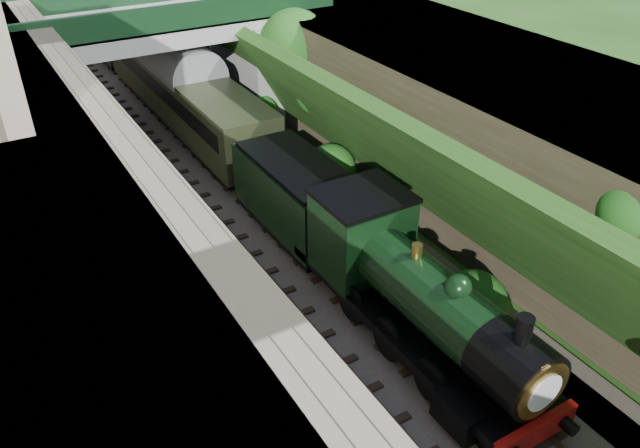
# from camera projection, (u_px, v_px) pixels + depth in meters

# --- Properties ---
(trackbed) EXTENTS (10.00, 90.00, 0.20)m
(trackbed) POSITION_uv_depth(u_px,v_px,m) (195.00, 160.00, 30.53)
(trackbed) COLOR #473F38
(trackbed) RESTS_ON ground
(retaining_wall) EXTENTS (1.00, 90.00, 7.00)m
(retaining_wall) POSITION_uv_depth(u_px,v_px,m) (64.00, 118.00, 26.33)
(retaining_wall) COLOR #756B56
(retaining_wall) RESTS_ON ground
(street_plateau_right) EXTENTS (8.00, 90.00, 6.25)m
(street_plateau_right) POSITION_uv_depth(u_px,v_px,m) (358.00, 68.00, 33.02)
(street_plateau_right) COLOR #262628
(street_plateau_right) RESTS_ON ground
(embankment_slope) EXTENTS (4.92, 90.00, 6.58)m
(embankment_slope) POSITION_uv_depth(u_px,v_px,m) (303.00, 104.00, 29.78)
(embankment_slope) COLOR #1E4714
(embankment_slope) RESTS_ON ground
(track_left) EXTENTS (2.50, 90.00, 0.20)m
(track_left) POSITION_uv_depth(u_px,v_px,m) (155.00, 167.00, 29.58)
(track_left) COLOR black
(track_left) RESTS_ON trackbed
(track_right) EXTENTS (2.50, 90.00, 0.20)m
(track_right) POSITION_uv_depth(u_px,v_px,m) (218.00, 152.00, 30.97)
(track_right) COLOR black
(track_right) RESTS_ON trackbed
(road_bridge) EXTENTS (16.00, 6.40, 7.25)m
(road_bridge) POSITION_uv_depth(u_px,v_px,m) (176.00, 56.00, 31.72)
(road_bridge) COLOR gray
(road_bridge) RESTS_ON ground
(tree) EXTENTS (3.60, 3.80, 6.60)m
(tree) POSITION_uv_depth(u_px,v_px,m) (295.00, 48.00, 30.93)
(tree) COLOR black
(tree) RESTS_ON ground
(locomotive) EXTENTS (3.10, 10.22, 3.83)m
(locomotive) POSITION_uv_depth(u_px,v_px,m) (416.00, 297.00, 18.76)
(locomotive) COLOR black
(locomotive) RESTS_ON trackbed
(tender) EXTENTS (2.70, 6.00, 3.05)m
(tender) POSITION_uv_depth(u_px,v_px,m) (297.00, 199.00, 24.25)
(tender) COLOR black
(tender) RESTS_ON trackbed
(coach_front) EXTENTS (2.90, 18.00, 3.70)m
(coach_front) POSITION_uv_depth(u_px,v_px,m) (183.00, 91.00, 33.17)
(coach_front) COLOR black
(coach_front) RESTS_ON trackbed
(coach_middle) EXTENTS (2.90, 18.00, 3.70)m
(coach_middle) POSITION_uv_depth(u_px,v_px,m) (95.00, 15.00, 46.83)
(coach_middle) COLOR black
(coach_middle) RESTS_ON trackbed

